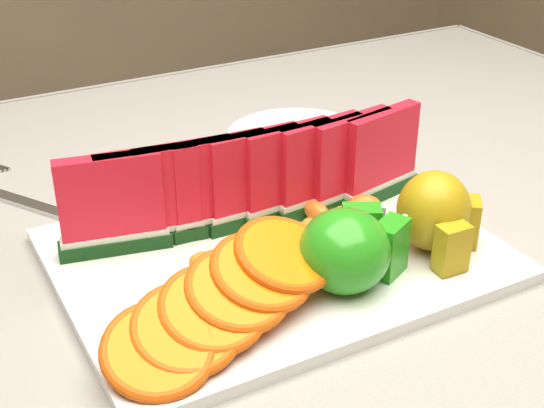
# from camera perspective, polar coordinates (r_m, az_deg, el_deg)

# --- Properties ---
(table) EXTENTS (1.40, 0.90, 0.75)m
(table) POSITION_cam_1_polar(r_m,az_deg,el_deg) (0.80, -4.95, -10.13)
(table) COLOR #4E3619
(table) RESTS_ON ground
(tablecloth) EXTENTS (1.53, 1.03, 0.20)m
(tablecloth) POSITION_cam_1_polar(r_m,az_deg,el_deg) (0.76, -5.14, -6.44)
(tablecloth) COLOR slate
(tablecloth) RESTS_ON table
(platter) EXTENTS (0.40, 0.30, 0.01)m
(platter) POSITION_cam_1_polar(r_m,az_deg,el_deg) (0.72, 0.30, -3.83)
(platter) COLOR silver
(platter) RESTS_ON tablecloth
(apple_cluster) EXTENTS (0.11, 0.09, 0.07)m
(apple_cluster) POSITION_cam_1_polar(r_m,az_deg,el_deg) (0.66, 5.89, -3.39)
(apple_cluster) COLOR #208D15
(apple_cluster) RESTS_ON platter
(pear_cluster) EXTENTS (0.09, 0.09, 0.08)m
(pear_cluster) POSITION_cam_1_polar(r_m,az_deg,el_deg) (0.72, 12.31, -0.71)
(pear_cluster) COLOR #B47504
(pear_cluster) RESTS_ON platter
(side_plate) EXTENTS (0.23, 0.23, 0.01)m
(side_plate) POSITION_cam_1_polar(r_m,az_deg,el_deg) (0.97, 1.91, 5.05)
(side_plate) COLOR silver
(side_plate) RESTS_ON tablecloth
(fork) EXTENTS (0.10, 0.18, 0.00)m
(fork) POSITION_cam_1_polar(r_m,az_deg,el_deg) (0.88, -19.30, 0.68)
(fork) COLOR silver
(fork) RESTS_ON tablecloth
(watermelon_row) EXTENTS (0.39, 0.07, 0.10)m
(watermelon_row) POSITION_cam_1_polar(r_m,az_deg,el_deg) (0.74, -1.30, 1.74)
(watermelon_row) COLOR #0D3613
(watermelon_row) RESTS_ON platter
(orange_fan_front) EXTENTS (0.24, 0.15, 0.06)m
(orange_fan_front) POSITION_cam_1_polar(r_m,az_deg,el_deg) (0.61, -3.54, -7.14)
(orange_fan_front) COLOR orange
(orange_fan_front) RESTS_ON platter
(orange_fan_back) EXTENTS (0.23, 0.09, 0.04)m
(orange_fan_back) POSITION_cam_1_polar(r_m,az_deg,el_deg) (0.80, -6.17, 1.48)
(orange_fan_back) COLOR orange
(orange_fan_back) RESTS_ON platter
(tangerine_segments) EXTENTS (0.22, 0.07, 0.02)m
(tangerine_segments) POSITION_cam_1_polar(r_m,az_deg,el_deg) (0.72, 0.58, -2.46)
(tangerine_segments) COLOR orange
(tangerine_segments) RESTS_ON platter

